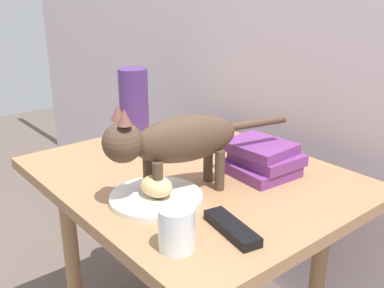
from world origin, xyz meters
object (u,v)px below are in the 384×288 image
(plate, at_px, (156,198))
(book_stack, at_px, (262,158))
(cat, at_px, (174,141))
(green_vase, at_px, (134,105))
(bread_roll, at_px, (156,186))
(side_table, at_px, (192,198))
(candle_jar, at_px, (177,231))
(tv_remote, at_px, (232,228))

(plate, xyz_separation_m, book_stack, (0.05, 0.31, 0.03))
(cat, distance_m, green_vase, 0.41)
(bread_roll, height_order, book_stack, book_stack)
(cat, bearing_deg, side_table, 122.19)
(cat, distance_m, candle_jar, 0.25)
(bread_roll, bearing_deg, plate, 156.48)
(side_table, relative_size, green_vase, 3.58)
(plate, distance_m, bread_roll, 0.03)
(candle_jar, bearing_deg, plate, 155.75)
(green_vase, bearing_deg, plate, -26.47)
(plate, distance_m, tv_remote, 0.21)
(plate, bearing_deg, book_stack, 81.61)
(green_vase, height_order, tv_remote, green_vase)
(cat, bearing_deg, candle_jar, -36.64)
(plate, distance_m, green_vase, 0.45)
(book_stack, relative_size, green_vase, 0.81)
(plate, height_order, cat, cat)
(side_table, bearing_deg, cat, -57.81)
(cat, distance_m, tv_remote, 0.25)
(bread_roll, relative_size, candle_jar, 0.94)
(book_stack, bearing_deg, green_vase, -165.44)
(bread_roll, relative_size, tv_remote, 0.53)
(candle_jar, bearing_deg, bread_roll, 155.73)
(cat, height_order, candle_jar, cat)
(bread_roll, height_order, candle_jar, candle_jar)
(cat, bearing_deg, green_vase, 160.44)
(cat, xyz_separation_m, book_stack, (0.05, 0.25, -0.09))
(plate, bearing_deg, cat, 93.27)
(bread_roll, bearing_deg, side_table, 114.78)
(plate, relative_size, cat, 0.46)
(book_stack, relative_size, tv_remote, 1.23)
(side_table, height_order, tv_remote, tv_remote)
(book_stack, height_order, tv_remote, book_stack)
(book_stack, height_order, candle_jar, candle_jar)
(cat, distance_m, book_stack, 0.27)
(side_table, bearing_deg, plate, -66.47)
(bread_roll, bearing_deg, cat, 98.40)
(bread_roll, distance_m, tv_remote, 0.21)
(side_table, distance_m, book_stack, 0.22)
(book_stack, height_order, green_vase, green_vase)
(green_vase, relative_size, tv_remote, 1.53)
(book_stack, xyz_separation_m, tv_remote, (0.17, -0.27, -0.03))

